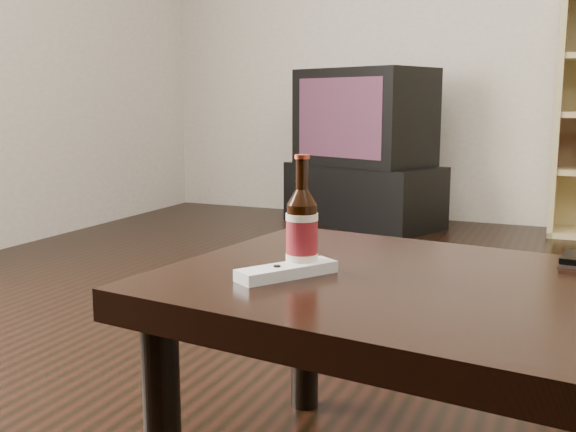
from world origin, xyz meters
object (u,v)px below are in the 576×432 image
at_px(tv_stand, 363,195).
at_px(beer_bottle, 302,231).
at_px(coffee_table, 488,322).
at_px(tv, 365,117).
at_px(phone, 576,260).
at_px(remote, 287,271).

height_order(tv_stand, beer_bottle, beer_bottle).
bearing_deg(coffee_table, tv, 110.95).
distance_m(tv_stand, phone, 3.02).
bearing_deg(coffee_table, tv_stand, 110.93).
relative_size(tv, remote, 4.62).
bearing_deg(phone, remote, -139.60).
relative_size(coffee_table, phone, 11.21).
height_order(tv_stand, tv, tv).
relative_size(tv, coffee_table, 0.71).
height_order(tv, beer_bottle, tv).
height_order(coffee_table, remote, remote).
relative_size(tv_stand, tv, 1.05).
bearing_deg(coffee_table, beer_bottle, -178.49).
distance_m(tv_stand, coffee_table, 3.21).
height_order(beer_bottle, remote, beer_bottle).
bearing_deg(tv_stand, remote, -53.68).
xyz_separation_m(tv, beer_bottle, (0.78, -3.00, -0.15)).
xyz_separation_m(tv, remote, (0.77, -3.05, -0.22)).
bearing_deg(remote, tv, 136.88).
bearing_deg(phone, beer_bottle, -143.30).
bearing_deg(coffee_table, phone, 62.67).
height_order(beer_bottle, phone, beer_bottle).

